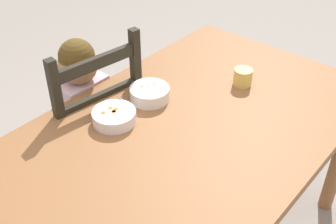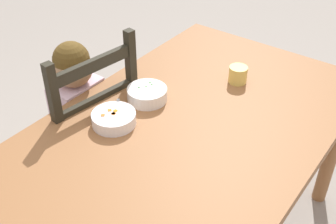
{
  "view_description": "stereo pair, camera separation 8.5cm",
  "coord_description": "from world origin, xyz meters",
  "px_view_note": "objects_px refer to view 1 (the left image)",
  "views": [
    {
      "loc": [
        -1.02,
        -0.77,
        1.75
      ],
      "look_at": [
        -0.03,
        0.07,
        0.8
      ],
      "focal_mm": 45.72,
      "sensor_mm": 36.0,
      "label": 1
    },
    {
      "loc": [
        -1.07,
        -0.7,
        1.75
      ],
      "look_at": [
        -0.03,
        0.07,
        0.8
      ],
      "focal_mm": 45.72,
      "sensor_mm": 36.0,
      "label": 2
    }
  ],
  "objects_px": {
    "dining_chair": "(90,136)",
    "bowl_of_carrots": "(114,116)",
    "child_figure": "(88,107)",
    "spoon": "(119,110)",
    "bowl_of_peas": "(150,93)",
    "dining_table": "(186,145)",
    "drinking_cup": "(242,77)"
  },
  "relations": [
    {
      "from": "dining_chair",
      "to": "bowl_of_carrots",
      "type": "xyz_separation_m",
      "value": [
        -0.09,
        -0.3,
        0.31
      ]
    },
    {
      "from": "child_figure",
      "to": "spoon",
      "type": "relative_size",
      "value": 8.16
    },
    {
      "from": "child_figure",
      "to": "bowl_of_peas",
      "type": "distance_m",
      "value": 0.34
    },
    {
      "from": "dining_table",
      "to": "dining_chair",
      "type": "bearing_deg",
      "value": 96.7
    },
    {
      "from": "spoon",
      "to": "drinking_cup",
      "type": "bearing_deg",
      "value": -28.32
    },
    {
      "from": "spoon",
      "to": "drinking_cup",
      "type": "distance_m",
      "value": 0.55
    },
    {
      "from": "child_figure",
      "to": "spoon",
      "type": "bearing_deg",
      "value": -99.08
    },
    {
      "from": "bowl_of_carrots",
      "to": "spoon",
      "type": "height_order",
      "value": "bowl_of_carrots"
    },
    {
      "from": "child_figure",
      "to": "bowl_of_peas",
      "type": "relative_size",
      "value": 5.86
    },
    {
      "from": "bowl_of_peas",
      "to": "bowl_of_carrots",
      "type": "xyz_separation_m",
      "value": [
        -0.2,
        -0.0,
        -0.0
      ]
    },
    {
      "from": "dining_chair",
      "to": "child_figure",
      "type": "bearing_deg",
      "value": -24.37
    },
    {
      "from": "child_figure",
      "to": "spoon",
      "type": "height_order",
      "value": "child_figure"
    },
    {
      "from": "child_figure",
      "to": "bowl_of_carrots",
      "type": "distance_m",
      "value": 0.34
    },
    {
      "from": "dining_chair",
      "to": "child_figure",
      "type": "height_order",
      "value": "dining_chair"
    },
    {
      "from": "spoon",
      "to": "dining_chair",
      "type": "bearing_deg",
      "value": 82.68
    },
    {
      "from": "bowl_of_carrots",
      "to": "spoon",
      "type": "xyz_separation_m",
      "value": [
        0.06,
        0.04,
        -0.02
      ]
    },
    {
      "from": "bowl_of_carrots",
      "to": "spoon",
      "type": "bearing_deg",
      "value": 30.77
    },
    {
      "from": "spoon",
      "to": "child_figure",
      "type": "bearing_deg",
      "value": 80.92
    },
    {
      "from": "dining_chair",
      "to": "spoon",
      "type": "relative_size",
      "value": 8.56
    },
    {
      "from": "dining_table",
      "to": "bowl_of_peas",
      "type": "relative_size",
      "value": 9.63
    },
    {
      "from": "drinking_cup",
      "to": "bowl_of_peas",
      "type": "bearing_deg",
      "value": 146.64
    },
    {
      "from": "dining_chair",
      "to": "bowl_of_carrots",
      "type": "bearing_deg",
      "value": -107.4
    },
    {
      "from": "dining_table",
      "to": "child_figure",
      "type": "height_order",
      "value": "child_figure"
    },
    {
      "from": "dining_table",
      "to": "drinking_cup",
      "type": "distance_m",
      "value": 0.41
    },
    {
      "from": "spoon",
      "to": "bowl_of_peas",
      "type": "bearing_deg",
      "value": -14.0
    },
    {
      "from": "dining_table",
      "to": "dining_chair",
      "type": "xyz_separation_m",
      "value": [
        -0.06,
        0.52,
        -0.19
      ]
    },
    {
      "from": "bowl_of_peas",
      "to": "bowl_of_carrots",
      "type": "distance_m",
      "value": 0.2
    },
    {
      "from": "bowl_of_peas",
      "to": "bowl_of_carrots",
      "type": "bearing_deg",
      "value": -180.0
    },
    {
      "from": "dining_table",
      "to": "drinking_cup",
      "type": "xyz_separation_m",
      "value": [
        0.39,
        0.0,
        0.13
      ]
    },
    {
      "from": "bowl_of_carrots",
      "to": "spoon",
      "type": "distance_m",
      "value": 0.07
    },
    {
      "from": "dining_table",
      "to": "dining_chair",
      "type": "relative_size",
      "value": 1.57
    },
    {
      "from": "dining_chair",
      "to": "bowl_of_carrots",
      "type": "distance_m",
      "value": 0.44
    }
  ]
}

